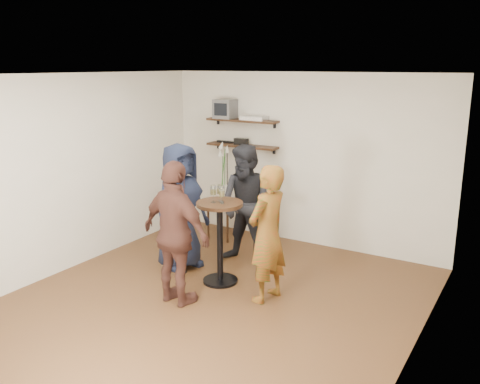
{
  "coord_description": "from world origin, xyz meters",
  "views": [
    {
      "loc": [
        3.1,
        -4.47,
        2.7
      ],
      "look_at": [
        0.16,
        0.4,
        1.27
      ],
      "focal_mm": 38.0,
      "sensor_mm": 36.0,
      "label": 1
    }
  ],
  "objects_px": {
    "crt_monitor": "(226,109)",
    "person_dark": "(247,205)",
    "dvd_deck": "(254,118)",
    "person_brown": "(176,234)",
    "radio": "(241,141)",
    "person_plaid": "(267,234)",
    "person_navy": "(180,207)",
    "drinks_table": "(220,231)",
    "side_table": "(224,210)"
  },
  "relations": [
    {
      "from": "radio",
      "to": "side_table",
      "type": "relative_size",
      "value": 0.38
    },
    {
      "from": "person_navy",
      "to": "side_table",
      "type": "bearing_deg",
      "value": 18.71
    },
    {
      "from": "drinks_table",
      "to": "person_brown",
      "type": "distance_m",
      "value": 0.76
    },
    {
      "from": "dvd_deck",
      "to": "drinks_table",
      "type": "bearing_deg",
      "value": -73.26
    },
    {
      "from": "dvd_deck",
      "to": "person_brown",
      "type": "relative_size",
      "value": 0.24
    },
    {
      "from": "drinks_table",
      "to": "person_plaid",
      "type": "relative_size",
      "value": 0.65
    },
    {
      "from": "crt_monitor",
      "to": "person_dark",
      "type": "relative_size",
      "value": 0.19
    },
    {
      "from": "side_table",
      "to": "person_dark",
      "type": "xyz_separation_m",
      "value": [
        0.85,
        -0.72,
        0.38
      ]
    },
    {
      "from": "person_brown",
      "to": "person_navy",
      "type": "bearing_deg",
      "value": -46.74
    },
    {
      "from": "person_navy",
      "to": "radio",
      "type": "bearing_deg",
      "value": 13.64
    },
    {
      "from": "crt_monitor",
      "to": "radio",
      "type": "bearing_deg",
      "value": 0.0
    },
    {
      "from": "side_table",
      "to": "person_plaid",
      "type": "bearing_deg",
      "value": -44.33
    },
    {
      "from": "crt_monitor",
      "to": "radio",
      "type": "xyz_separation_m",
      "value": [
        0.29,
        0.0,
        -0.5
      ]
    },
    {
      "from": "side_table",
      "to": "crt_monitor",
      "type": "bearing_deg",
      "value": 117.32
    },
    {
      "from": "drinks_table",
      "to": "person_dark",
      "type": "distance_m",
      "value": 0.76
    },
    {
      "from": "person_navy",
      "to": "drinks_table",
      "type": "bearing_deg",
      "value": -90.0
    },
    {
      "from": "person_dark",
      "to": "side_table",
      "type": "bearing_deg",
      "value": 136.84
    },
    {
      "from": "radio",
      "to": "person_brown",
      "type": "bearing_deg",
      "value": -75.19
    },
    {
      "from": "side_table",
      "to": "radio",
      "type": "bearing_deg",
      "value": 73.38
    },
    {
      "from": "side_table",
      "to": "person_dark",
      "type": "bearing_deg",
      "value": -40.32
    },
    {
      "from": "dvd_deck",
      "to": "side_table",
      "type": "bearing_deg",
      "value": -134.0
    },
    {
      "from": "person_dark",
      "to": "dvd_deck",
      "type": "bearing_deg",
      "value": 112.52
    },
    {
      "from": "crt_monitor",
      "to": "person_plaid",
      "type": "distance_m",
      "value": 2.91
    },
    {
      "from": "dvd_deck",
      "to": "person_brown",
      "type": "distance_m",
      "value": 2.8
    },
    {
      "from": "person_dark",
      "to": "person_plaid",
      "type": "bearing_deg",
      "value": -51.05
    },
    {
      "from": "crt_monitor",
      "to": "person_plaid",
      "type": "height_order",
      "value": "crt_monitor"
    },
    {
      "from": "side_table",
      "to": "person_plaid",
      "type": "distance_m",
      "value": 2.3
    },
    {
      "from": "crt_monitor",
      "to": "drinks_table",
      "type": "height_order",
      "value": "crt_monitor"
    },
    {
      "from": "radio",
      "to": "drinks_table",
      "type": "bearing_deg",
      "value": -66.72
    },
    {
      "from": "side_table",
      "to": "person_brown",
      "type": "bearing_deg",
      "value": -70.47
    },
    {
      "from": "drinks_table",
      "to": "person_brown",
      "type": "height_order",
      "value": "person_brown"
    },
    {
      "from": "dvd_deck",
      "to": "person_navy",
      "type": "xyz_separation_m",
      "value": [
        -0.18,
        -1.67,
        -1.04
      ]
    },
    {
      "from": "person_brown",
      "to": "radio",
      "type": "bearing_deg",
      "value": -66.9
    },
    {
      "from": "drinks_table",
      "to": "crt_monitor",
      "type": "bearing_deg",
      "value": 120.48
    },
    {
      "from": "person_dark",
      "to": "person_navy",
      "type": "xyz_separation_m",
      "value": [
        -0.69,
        -0.59,
        0.02
      ]
    },
    {
      "from": "radio",
      "to": "side_table",
      "type": "bearing_deg",
      "value": -106.62
    },
    {
      "from": "radio",
      "to": "drinks_table",
      "type": "distance_m",
      "value": 2.15
    },
    {
      "from": "dvd_deck",
      "to": "person_brown",
      "type": "height_order",
      "value": "dvd_deck"
    },
    {
      "from": "person_plaid",
      "to": "person_navy",
      "type": "bearing_deg",
      "value": -91.26
    },
    {
      "from": "radio",
      "to": "person_dark",
      "type": "height_order",
      "value": "person_dark"
    },
    {
      "from": "radio",
      "to": "person_brown",
      "type": "xyz_separation_m",
      "value": [
        0.68,
        -2.56,
        -0.68
      ]
    },
    {
      "from": "side_table",
      "to": "person_plaid",
      "type": "height_order",
      "value": "person_plaid"
    },
    {
      "from": "radio",
      "to": "person_plaid",
      "type": "relative_size",
      "value": 0.14
    },
    {
      "from": "radio",
      "to": "person_plaid",
      "type": "distance_m",
      "value": 2.56
    },
    {
      "from": "drinks_table",
      "to": "person_dark",
      "type": "relative_size",
      "value": 0.63
    },
    {
      "from": "drinks_table",
      "to": "person_navy",
      "type": "relative_size",
      "value": 0.62
    },
    {
      "from": "drinks_table",
      "to": "person_plaid",
      "type": "distance_m",
      "value": 0.76
    },
    {
      "from": "person_plaid",
      "to": "person_brown",
      "type": "relative_size",
      "value": 0.96
    },
    {
      "from": "crt_monitor",
      "to": "person_navy",
      "type": "distance_m",
      "value": 2.06
    },
    {
      "from": "person_plaid",
      "to": "person_brown",
      "type": "xyz_separation_m",
      "value": [
        -0.84,
        -0.62,
        0.03
      ]
    }
  ]
}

